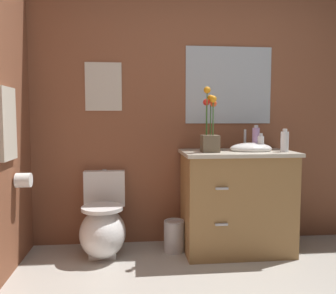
% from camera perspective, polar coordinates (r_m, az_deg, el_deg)
% --- Properties ---
extents(wall_back, '(4.59, 0.05, 2.50)m').
position_cam_1_polar(wall_back, '(3.34, 7.77, 6.36)').
color(wall_back, brown).
rests_on(wall_back, ground_plane).
extents(toilet, '(0.38, 0.59, 0.69)m').
position_cam_1_polar(toilet, '(3.09, -10.40, -12.43)').
color(toilet, white).
rests_on(toilet, ground_plane).
extents(vanity_cabinet, '(0.94, 0.56, 1.05)m').
position_cam_1_polar(vanity_cabinet, '(3.14, 10.99, -8.35)').
color(vanity_cabinet, '#9E7242').
rests_on(vanity_cabinet, ground_plane).
extents(flower_vase, '(0.14, 0.14, 0.54)m').
position_cam_1_polar(flower_vase, '(2.93, 6.78, 2.35)').
color(flower_vase, brown).
rests_on(flower_vase, vanity_cabinet).
extents(soap_bottle, '(0.05, 0.05, 0.15)m').
position_cam_1_polar(soap_bottle, '(3.10, 14.70, 0.59)').
color(soap_bottle, white).
rests_on(soap_bottle, vanity_cabinet).
extents(lotion_bottle, '(0.06, 0.06, 0.22)m').
position_cam_1_polar(lotion_bottle, '(3.19, 13.95, 1.33)').
color(lotion_bottle, '#B28CBF').
rests_on(lotion_bottle, vanity_cabinet).
extents(hand_wash_bottle, '(0.07, 0.07, 0.19)m').
position_cam_1_polar(hand_wash_bottle, '(3.10, 18.26, 0.88)').
color(hand_wash_bottle, white).
rests_on(hand_wash_bottle, vanity_cabinet).
extents(trash_bin, '(0.18, 0.18, 0.27)m').
position_cam_1_polar(trash_bin, '(3.15, 1.01, -14.09)').
color(trash_bin, '#B7B7BC').
rests_on(trash_bin, ground_plane).
extents(wall_poster, '(0.32, 0.01, 0.43)m').
position_cam_1_polar(wall_poster, '(3.24, -10.35, 9.54)').
color(wall_poster, beige).
extents(wall_mirror, '(0.80, 0.01, 0.70)m').
position_cam_1_polar(wall_mirror, '(3.35, 9.73, 9.76)').
color(wall_mirror, '#B2BCC6').
extents(hanging_towel, '(0.03, 0.28, 0.52)m').
position_cam_1_polar(hanging_towel, '(2.76, -24.38, 3.42)').
color(hanging_towel, beige).
extents(toilet_paper_roll, '(0.11, 0.11, 0.11)m').
position_cam_1_polar(toilet_paper_roll, '(2.91, -22.24, -4.97)').
color(toilet_paper_roll, white).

